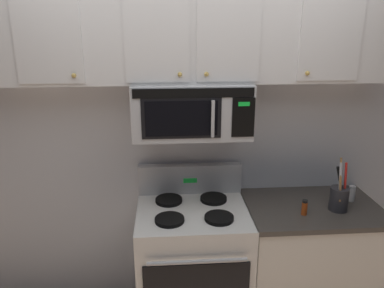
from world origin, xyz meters
name	(u,v)px	position (x,y,z in m)	size (l,w,h in m)	color
back_wall	(189,131)	(0.00, 0.79, 1.35)	(5.20, 0.10, 2.70)	silver
stove_range	(193,264)	(0.00, 0.42, 0.47)	(0.76, 0.69, 1.12)	white
over_range_microwave	(191,109)	(0.00, 0.54, 1.58)	(0.76, 0.43, 0.35)	#B7BABF
upper_cabinets	(191,37)	(0.00, 0.57, 2.02)	(2.50, 0.36, 0.55)	silver
counter_segment	(307,260)	(0.84, 0.43, 0.45)	(0.93, 0.65, 0.90)	white
utensil_crock_charcoal	(339,197)	(0.98, 0.35, 1.00)	(0.12, 0.12, 0.37)	#2D2D33
salt_shaker	(352,194)	(1.14, 0.48, 0.96)	(0.05, 0.05, 0.11)	white
spice_jar	(304,207)	(0.73, 0.30, 0.95)	(0.04, 0.04, 0.11)	#C64C19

